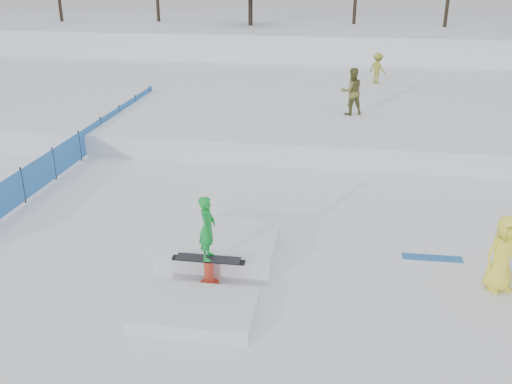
# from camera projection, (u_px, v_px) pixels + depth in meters

# --- Properties ---
(ground) EXTENTS (120.00, 120.00, 0.00)m
(ground) POSITION_uv_depth(u_px,v_px,m) (222.00, 266.00, 13.31)
(ground) COLOR white
(snow_berm) EXTENTS (60.00, 14.00, 2.40)m
(snow_berm) POSITION_uv_depth(u_px,v_px,m) (310.00, 42.00, 40.26)
(snow_berm) COLOR white
(snow_berm) RESTS_ON ground
(snow_midrise) EXTENTS (50.00, 18.00, 0.80)m
(snow_midrise) POSITION_uv_depth(u_px,v_px,m) (290.00, 97.00, 27.77)
(snow_midrise) COLOR white
(snow_midrise) RESTS_ON ground
(safety_fence) EXTENTS (0.05, 16.00, 1.10)m
(safety_fence) POSITION_uv_depth(u_px,v_px,m) (80.00, 146.00, 20.05)
(safety_fence) COLOR blue
(safety_fence) RESTS_ON ground
(walker_olive) EXTENTS (1.11, 1.00, 1.87)m
(walker_olive) POSITION_uv_depth(u_px,v_px,m) (352.00, 91.00, 22.75)
(walker_olive) COLOR brown
(walker_olive) RESTS_ON snow_midrise
(walker_ygreen) EXTENTS (1.09, 1.06, 1.50)m
(walker_ygreen) POSITION_uv_depth(u_px,v_px,m) (378.00, 68.00, 28.54)
(walker_ygreen) COLOR olive
(walker_ygreen) RESTS_ON snow_midrise
(spectator_yellow) EXTENTS (0.98, 0.82, 1.72)m
(spectator_yellow) POSITION_uv_depth(u_px,v_px,m) (503.00, 254.00, 12.09)
(spectator_yellow) COLOR #FFF53C
(spectator_yellow) RESTS_ON ground
(loose_board_teal) EXTENTS (1.40, 0.30, 0.03)m
(loose_board_teal) POSITION_uv_depth(u_px,v_px,m) (432.00, 258.00, 13.65)
(loose_board_teal) COLOR #2161AA
(loose_board_teal) RESTS_ON ground
(jib_rail_feature) EXTENTS (2.60, 4.40, 2.11)m
(jib_rail_feature) POSITION_uv_depth(u_px,v_px,m) (215.00, 260.00, 12.95)
(jib_rail_feature) COLOR white
(jib_rail_feature) RESTS_ON ground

